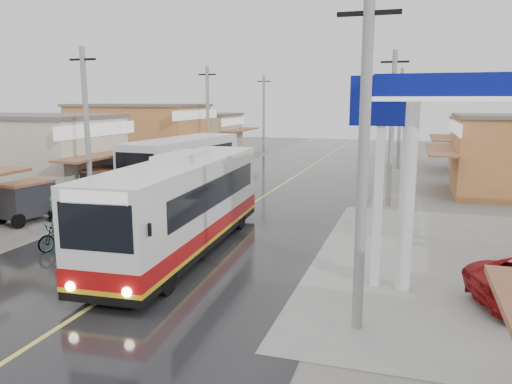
# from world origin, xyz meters

# --- Properties ---
(ground) EXTENTS (120.00, 120.00, 0.00)m
(ground) POSITION_xyz_m (0.00, 0.00, 0.00)
(ground) COLOR slate
(ground) RESTS_ON ground
(road) EXTENTS (12.00, 90.00, 0.02)m
(road) POSITION_xyz_m (0.00, 15.00, 0.01)
(road) COLOR black
(road) RESTS_ON ground
(centre_line) EXTENTS (0.15, 90.00, 0.01)m
(centre_line) POSITION_xyz_m (0.00, 15.00, 0.02)
(centre_line) COLOR #D8CC4C
(centre_line) RESTS_ON road
(shopfronts_left) EXTENTS (11.00, 44.00, 5.20)m
(shopfronts_left) POSITION_xyz_m (-13.00, 18.00, 0.00)
(shopfronts_left) COLOR tan
(shopfronts_left) RESTS_ON ground
(utility_poles_left) EXTENTS (1.60, 50.00, 8.00)m
(utility_poles_left) POSITION_xyz_m (-7.00, 16.00, 0.00)
(utility_poles_left) COLOR gray
(utility_poles_left) RESTS_ON ground
(utility_poles_right) EXTENTS (1.60, 36.00, 8.00)m
(utility_poles_right) POSITION_xyz_m (7.00, 15.00, 0.00)
(utility_poles_right) COLOR gray
(utility_poles_right) RESTS_ON ground
(coach_bus) EXTENTS (3.25, 11.78, 3.64)m
(coach_bus) POSITION_xyz_m (0.22, 4.53, 1.76)
(coach_bus) COLOR silver
(coach_bus) RESTS_ON road
(second_bus) EXTENTS (3.37, 10.00, 3.26)m
(second_bus) POSITION_xyz_m (-4.92, 15.22, 1.76)
(second_bus) COLOR silver
(second_bus) RESTS_ON road
(cyclist) EXTENTS (1.21, 2.05, 2.09)m
(cyclist) POSITION_xyz_m (-4.36, 3.39, 0.69)
(cyclist) COLOR black
(cyclist) RESTS_ON ground
(tricycle_near) EXTENTS (1.93, 2.64, 1.87)m
(tricycle_near) POSITION_xyz_m (-8.62, 6.40, 1.07)
(tricycle_near) COLOR #26262D
(tricycle_near) RESTS_ON ground
(tricycle_far) EXTENTS (2.25, 2.84, 1.90)m
(tricycle_far) POSITION_xyz_m (-7.88, 11.14, 1.08)
(tricycle_far) COLOR #26262D
(tricycle_far) RESTS_ON ground
(tyre_stack) EXTENTS (0.98, 0.98, 0.50)m
(tyre_stack) POSITION_xyz_m (-7.42, 7.10, 0.25)
(tyre_stack) COLOR black
(tyre_stack) RESTS_ON ground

